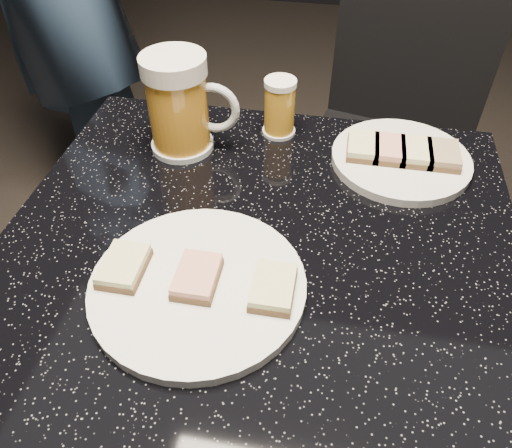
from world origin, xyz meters
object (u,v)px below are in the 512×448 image
object	(u,v)px
beer_tumbler	(280,108)
chair	(391,134)
plate_small	(401,159)
table	(256,352)
plate_large	(198,285)
beer_mug	(180,104)

from	to	relation	value
beer_tumbler	chair	bearing A→B (deg)	60.54
plate_small	table	distance (m)	0.39
plate_large	beer_tumbler	xyz separation A→B (m)	(0.05, 0.36, 0.04)
plate_small	table	bearing A→B (deg)	-129.44
beer_tumbler	chair	world-z (taller)	chair
plate_small	beer_mug	size ratio (longest dim) A/B	1.38
plate_large	table	bearing A→B (deg)	52.23
table	beer_tumbler	size ratio (longest dim) A/B	7.65
plate_large	beer_tumbler	world-z (taller)	beer_tumbler
plate_large	chair	xyz separation A→B (m)	(0.29, 0.79, -0.26)
table	beer_mug	bearing A→B (deg)	126.69
chair	table	bearing A→B (deg)	-107.83
plate_small	beer_tumbler	distance (m)	0.21
plate_small	chair	size ratio (longest dim) A/B	0.25
chair	beer_mug	bearing A→B (deg)	-127.98
chair	plate_small	bearing A→B (deg)	-94.45
plate_small	beer_tumbler	xyz separation A→B (m)	(-0.20, 0.05, 0.04)
beer_tumbler	chair	xyz separation A→B (m)	(0.24, 0.43, -0.30)
beer_mug	beer_tumbler	xyz separation A→B (m)	(0.15, 0.07, -0.03)
table	chair	size ratio (longest dim) A/B	0.86
plate_small	chair	xyz separation A→B (m)	(0.04, 0.48, -0.26)
plate_small	chair	world-z (taller)	chair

